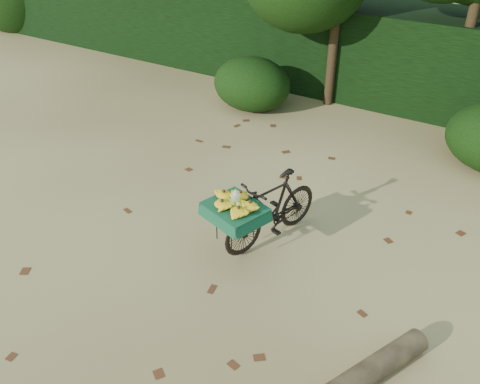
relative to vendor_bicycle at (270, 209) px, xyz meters
The scene contains 6 objects.
ground 1.10m from the vendor_bicycle, 50.11° to the right, with size 80.00×80.00×0.00m, color tan.
vendor_bicycle is the anchor object (origin of this frame).
hedge_backdrop 5.59m from the vendor_bicycle, 83.43° to the left, with size 26.00×1.80×1.80m, color black.
tree_row 4.98m from the vendor_bicycle, 90.14° to the left, with size 14.50×2.00×4.00m, color black, non-canonical shape.
bush_clumps 3.72m from the vendor_bicycle, 72.16° to the left, with size 8.80×1.70×0.90m, color black, non-canonical shape.
leaf_litter 0.80m from the vendor_bicycle, 10.09° to the right, with size 7.00×7.30×0.01m, color #522B15, non-canonical shape.
Camera 1 is at (1.77, -3.86, 4.03)m, focal length 38.00 mm.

